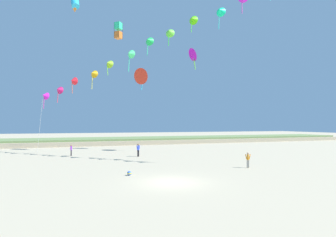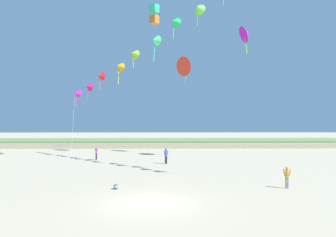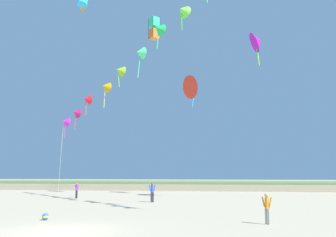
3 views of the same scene
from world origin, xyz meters
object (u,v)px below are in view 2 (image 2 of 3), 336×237
at_px(person_mid_center, 96,153).
at_px(large_kite_outer_drift, 155,14).
at_px(person_near_left, 166,155).
at_px(person_near_right, 287,176).
at_px(large_kite_mid_trail, 186,66).
at_px(beach_ball, 116,186).
at_px(large_kite_high_solo, 246,34).

distance_m(person_mid_center, large_kite_outer_drift, 20.25).
xyz_separation_m(person_near_left, person_near_right, (8.09, -12.28, -0.10)).
distance_m(person_near_left, large_kite_mid_trail, 15.61).
bearing_deg(person_mid_center, beach_ball, -73.03).
distance_m(large_kite_high_solo, large_kite_outer_drift, 12.84).
bearing_deg(person_near_left, person_near_right, -56.63).
height_order(large_kite_mid_trail, beach_ball, large_kite_mid_trail).
bearing_deg(person_near_left, beach_ball, -105.78).
distance_m(large_kite_mid_trail, large_kite_high_solo, 9.83).
bearing_deg(large_kite_mid_trail, person_near_left, -106.16).
relative_size(person_mid_center, large_kite_outer_drift, 0.58).
bearing_deg(large_kite_high_solo, person_near_right, -96.00).
xyz_separation_m(large_kite_high_solo, large_kite_outer_drift, (-11.22, 4.76, 4.04)).
distance_m(large_kite_outer_drift, beach_ball, 28.22).
height_order(person_mid_center, beach_ball, person_mid_center).
xyz_separation_m(person_mid_center, large_kite_high_solo, (18.08, -0.01, 14.41)).
xyz_separation_m(large_kite_mid_trail, large_kite_high_solo, (6.84, -6.51, 2.74)).
bearing_deg(large_kite_mid_trail, large_kite_high_solo, -43.59).
bearing_deg(person_near_left, large_kite_outer_drift, 99.99).
bearing_deg(beach_ball, large_kite_high_solo, 50.18).
xyz_separation_m(person_near_left, beach_ball, (-3.48, -12.31, -0.79)).
relative_size(large_kite_mid_trail, beach_ball, 10.76).
distance_m(person_mid_center, large_kite_mid_trail, 17.46).
relative_size(person_near_left, large_kite_outer_drift, 0.65).
bearing_deg(person_near_right, large_kite_high_solo, 84.00).
distance_m(large_kite_mid_trail, beach_ball, 26.35).
height_order(person_near_right, person_mid_center, same).
distance_m(person_near_left, large_kite_outer_drift, 20.21).
height_order(person_near_left, large_kite_mid_trail, large_kite_mid_trail).
distance_m(person_near_right, large_kite_outer_drift, 29.26).
relative_size(person_mid_center, large_kite_high_solo, 0.42).
xyz_separation_m(large_kite_mid_trail, beach_ball, (-6.40, -22.38, -12.36)).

